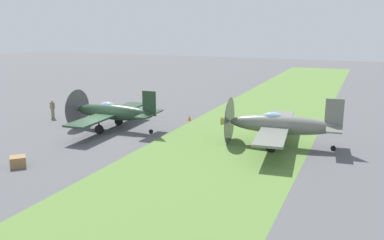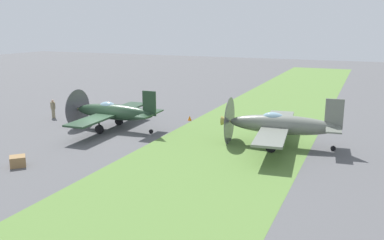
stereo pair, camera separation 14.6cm
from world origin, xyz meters
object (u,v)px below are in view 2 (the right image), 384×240
airplane_wingman (280,125)px  airplane_lead (113,112)px  supply_crate (18,161)px  ground_crew_chief (53,108)px  runway_marker_cone (190,118)px

airplane_wingman → airplane_lead: bearing=86.6°
airplane_wingman → supply_crate: (-10.59, 13.73, -1.26)m
airplane_lead → supply_crate: (-9.91, 0.21, -1.17)m
airplane_lead → airplane_wingman: size_ratio=0.94×
airplane_lead → airplane_wingman: bearing=-89.6°
ground_crew_chief → runway_marker_cone: 12.70m
ground_crew_chief → runway_marker_cone: size_ratio=3.93×
airplane_wingman → ground_crew_chief: 21.10m
airplane_lead → ground_crew_chief: 7.71m
airplane_wingman → ground_crew_chief: (0.76, 21.07, -0.67)m
supply_crate → ground_crew_chief: bearing=32.9°
airplane_lead → runway_marker_cone: (5.55, -4.44, -1.27)m
airplane_lead → supply_crate: airplane_lead is taller
ground_crew_chief → supply_crate: bearing=131.2°
supply_crate → airplane_lead: bearing=-1.2°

